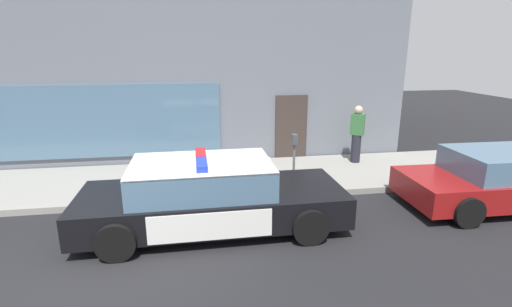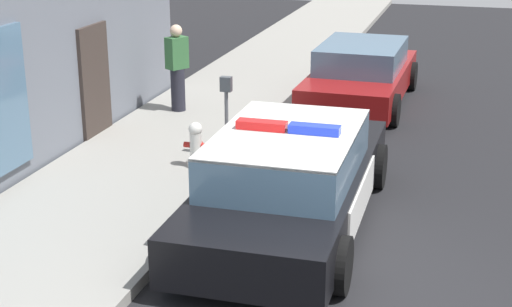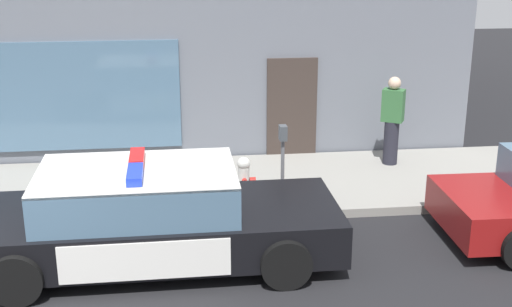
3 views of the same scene
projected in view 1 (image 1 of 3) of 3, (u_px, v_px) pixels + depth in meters
ground at (95, 271)px, 6.09m from camera, size 48.00×48.00×0.00m
sidewalk at (132, 183)px, 9.84m from camera, size 48.00×3.02×0.15m
storefront_building at (126, 12)px, 15.10m from camera, size 18.34×11.05×9.74m
police_cruiser at (210, 196)px, 7.41m from camera, size 5.15×2.18×1.49m
fire_hydrant at (267, 171)px, 9.48m from camera, size 0.34×0.39×0.73m
car_down_street at (504, 179)px, 8.49m from camera, size 4.57×2.09×1.29m
pedestrian_on_sidewalk at (357, 134)px, 11.21m from camera, size 0.48×0.43×1.71m
parking_meter at (294, 151)px, 9.12m from camera, size 0.12×0.18×1.34m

